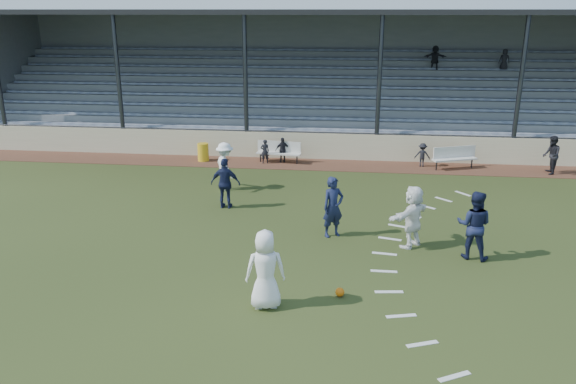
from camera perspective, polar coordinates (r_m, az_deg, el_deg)
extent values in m
plane|color=#2A3616|center=(15.30, -1.08, -7.54)|extent=(90.00, 90.00, 0.00)
cube|color=#502D20|center=(25.13, 2.10, 2.83)|extent=(34.00, 2.00, 0.02)
cube|color=beige|center=(25.99, 2.30, 4.69)|extent=(34.00, 0.18, 1.20)
cube|color=silver|center=(25.23, -0.97, 3.93)|extent=(2.03, 0.64, 0.06)
cube|color=silver|center=(25.38, -0.90, 4.60)|extent=(1.99, 0.31, 0.54)
cylinder|color=#2C2E33|center=(25.51, -2.81, 3.54)|extent=(0.06, 0.06, 0.40)
cylinder|color=#2C2E33|center=(25.09, 0.92, 3.31)|extent=(0.06, 0.06, 0.40)
cube|color=silver|center=(25.29, 16.57, 3.21)|extent=(2.01, 1.09, 0.06)
cube|color=silver|center=(25.44, 16.55, 3.88)|extent=(1.89, 0.77, 0.54)
cylinder|color=#2C2E33|center=(24.93, 14.84, 2.60)|extent=(0.06, 0.06, 0.40)
cylinder|color=#2C2E33|center=(25.78, 18.16, 2.80)|extent=(0.06, 0.06, 0.40)
cylinder|color=gold|center=(25.88, -8.62, 4.03)|extent=(0.50, 0.50, 0.80)
sphere|color=orange|center=(13.81, 5.29, -10.10)|extent=(0.22, 0.22, 0.22)
imported|color=white|center=(12.95, -2.31, -7.89)|extent=(1.03, 0.78, 1.89)
imported|color=#161C3C|center=(16.97, 4.60, -1.53)|extent=(0.82, 0.74, 1.87)
imported|color=#161C3C|center=(16.25, 18.37, -3.20)|extent=(1.12, 0.98, 1.94)
imported|color=white|center=(21.50, -6.40, 2.61)|extent=(1.23, 1.37, 1.84)
imported|color=#161C3C|center=(19.49, -6.37, 0.87)|extent=(1.05, 0.47, 1.77)
imported|color=white|center=(16.59, 12.54, -2.44)|extent=(1.50, 1.67, 1.84)
imported|color=black|center=(25.88, 25.19, 3.42)|extent=(0.67, 0.83, 1.62)
imported|color=black|center=(25.16, -2.36, 4.15)|extent=(0.45, 0.36, 1.09)
imported|color=black|center=(25.29, -0.53, 4.29)|extent=(0.71, 0.44, 1.13)
imported|color=black|center=(25.33, 13.49, 3.69)|extent=(0.72, 0.47, 1.04)
cube|color=gray|center=(26.53, 2.39, 4.96)|extent=(34.00, 0.80, 1.20)
cube|color=#8692A2|center=(26.49, 2.43, 6.38)|extent=(33.00, 0.28, 0.10)
cube|color=gray|center=(27.26, 2.52, 5.75)|extent=(34.00, 0.80, 1.60)
cube|color=#8692A2|center=(27.19, 2.56, 7.54)|extent=(33.00, 0.28, 0.10)
cube|color=gray|center=(28.00, 2.65, 6.49)|extent=(34.00, 0.80, 2.00)
cube|color=#8692A2|center=(27.91, 2.70, 8.65)|extent=(33.00, 0.28, 0.10)
cube|color=gray|center=(28.75, 2.77, 7.20)|extent=(34.00, 0.80, 2.40)
cube|color=#8692A2|center=(28.64, 2.82, 9.69)|extent=(33.00, 0.28, 0.10)
cube|color=gray|center=(29.49, 2.88, 7.87)|extent=(34.00, 0.80, 2.80)
cube|color=#8692A2|center=(29.37, 2.94, 10.69)|extent=(33.00, 0.28, 0.10)
cube|color=gray|center=(30.25, 2.99, 8.51)|extent=(34.00, 0.80, 3.20)
cube|color=#8692A2|center=(30.12, 3.06, 11.64)|extent=(33.00, 0.28, 0.10)
cube|color=gray|center=(31.00, 3.10, 9.12)|extent=(34.00, 0.80, 3.60)
cube|color=#8692A2|center=(30.87, 3.17, 12.54)|extent=(33.00, 0.28, 0.10)
cube|color=gray|center=(31.76, 3.20, 9.70)|extent=(34.00, 0.80, 4.00)
cube|color=#8692A2|center=(31.63, 3.27, 13.40)|extent=(33.00, 0.28, 0.10)
cube|color=gray|center=(32.53, 3.29, 10.25)|extent=(34.00, 0.80, 4.40)
cube|color=#8692A2|center=(32.40, 3.38, 14.22)|extent=(33.00, 0.28, 0.10)
cube|color=gray|center=(33.00, 3.39, 12.11)|extent=(34.00, 0.40, 6.40)
cube|color=gray|center=(34.83, -26.45, 10.61)|extent=(0.30, 7.80, 6.40)
cube|color=black|center=(28.93, 3.04, 17.83)|extent=(34.60, 9.00, 0.22)
cylinder|color=#2C2E33|center=(27.76, -16.79, 10.36)|extent=(0.20, 0.20, 6.50)
cylinder|color=#2C2E33|center=(26.00, -4.33, 10.59)|extent=(0.20, 0.20, 6.50)
cylinder|color=#2C2E33|center=(25.57, 9.22, 10.29)|extent=(0.20, 0.20, 6.50)
cylinder|color=#2C2E33|center=(26.52, 22.45, 9.45)|extent=(0.20, 0.20, 6.50)
cylinder|color=#2C2E33|center=(25.85, 2.32, 6.09)|extent=(34.00, 0.05, 0.05)
imported|color=black|center=(31.65, 21.13, 12.43)|extent=(0.56, 0.39, 1.09)
imported|color=black|center=(30.99, 14.71, 13.07)|extent=(1.20, 0.61, 1.24)
cube|color=silver|center=(22.12, 17.35, -0.15)|extent=(0.54, 0.61, 0.01)
cube|color=silver|center=(21.24, 15.53, -0.73)|extent=(0.59, 0.56, 0.01)
cube|color=silver|center=(20.31, 13.87, -1.46)|extent=(0.64, 0.51, 0.01)
cube|color=silver|center=(19.33, 12.42, -2.35)|extent=(0.67, 0.44, 0.01)
cube|color=silver|center=(18.32, 11.21, -3.42)|extent=(0.70, 0.37, 0.01)
cube|color=silver|center=(17.29, 10.31, -4.70)|extent=(0.71, 0.29, 0.01)
cube|color=silver|center=(16.25, 9.78, -6.20)|extent=(0.71, 0.21, 0.01)
cube|color=silver|center=(15.21, 9.72, -7.94)|extent=(0.70, 0.12, 0.01)
cube|color=silver|center=(14.21, 10.23, -9.95)|extent=(0.71, 0.21, 0.01)
cube|color=silver|center=(13.25, 11.43, -12.24)|extent=(0.71, 0.29, 0.01)
cube|color=silver|center=(12.36, 13.49, -14.78)|extent=(0.70, 0.37, 0.01)
cube|color=silver|center=(11.59, 16.55, -17.52)|extent=(0.67, 0.44, 0.01)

